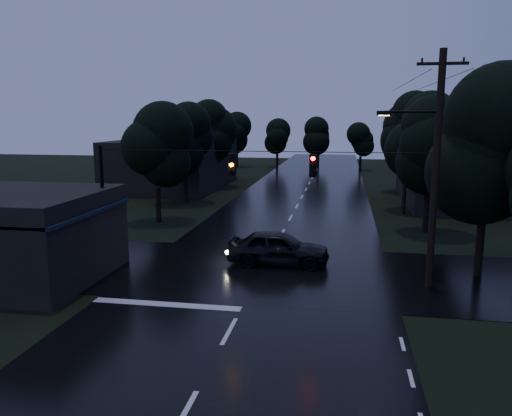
% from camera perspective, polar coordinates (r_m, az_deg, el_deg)
% --- Properties ---
extents(ground, '(160.00, 160.00, 0.00)m').
position_cam_1_polar(ground, '(13.46, -8.26, -22.47)').
color(ground, black).
rests_on(ground, ground).
extents(main_road, '(12.00, 120.00, 0.02)m').
position_cam_1_polar(main_road, '(41.52, 4.70, 0.18)').
color(main_road, black).
rests_on(main_road, ground).
extents(cross_street, '(60.00, 9.00, 0.02)m').
position_cam_1_polar(cross_street, '(24.13, 0.69, -7.22)').
color(cross_street, black).
rests_on(cross_street, ground).
extents(building_far_right, '(10.00, 14.00, 4.40)m').
position_cam_1_polar(building_far_right, '(46.16, 22.83, 3.19)').
color(building_far_right, black).
rests_on(building_far_right, ground).
extents(building_far_left, '(10.00, 16.00, 5.00)m').
position_cam_1_polar(building_far_left, '(53.92, -9.28, 5.09)').
color(building_far_left, black).
rests_on(building_far_left, ground).
extents(utility_pole_main, '(3.50, 0.30, 10.00)m').
position_cam_1_polar(utility_pole_main, '(22.12, 19.65, 4.50)').
color(utility_pole_main, black).
rests_on(utility_pole_main, ground).
extents(utility_pole_far, '(2.00, 0.30, 7.50)m').
position_cam_1_polar(utility_pole_far, '(39.13, 16.74, 4.90)').
color(utility_pole_far, black).
rests_on(utility_pole_far, ground).
extents(anchor_pole_left, '(0.18, 0.18, 6.00)m').
position_cam_1_polar(anchor_pole_left, '(24.80, -17.05, -0.06)').
color(anchor_pole_left, black).
rests_on(anchor_pole_left, ground).
extents(span_signals, '(15.00, 0.37, 1.12)m').
position_cam_1_polar(span_signals, '(22.02, 1.73, 5.03)').
color(span_signals, black).
rests_on(span_signals, ground).
extents(tree_corner_near, '(4.48, 4.48, 9.44)m').
position_cam_1_polar(tree_corner_near, '(24.57, 24.98, 6.38)').
color(tree_corner_near, black).
rests_on(tree_corner_near, ground).
extents(tree_left_a, '(3.92, 3.92, 8.26)m').
position_cam_1_polar(tree_left_a, '(35.15, -11.31, 6.80)').
color(tree_left_a, black).
rests_on(tree_left_a, ground).
extents(tree_left_b, '(4.20, 4.20, 8.85)m').
position_cam_1_polar(tree_left_b, '(42.86, -8.20, 7.99)').
color(tree_left_b, black).
rests_on(tree_left_b, ground).
extents(tree_left_c, '(4.48, 4.48, 9.44)m').
position_cam_1_polar(tree_left_c, '(52.60, -5.43, 8.86)').
color(tree_left_c, black).
rests_on(tree_left_c, ground).
extents(tree_right_a, '(4.20, 4.20, 8.85)m').
position_cam_1_polar(tree_right_a, '(33.18, 19.29, 6.88)').
color(tree_right_a, black).
rests_on(tree_right_a, ground).
extents(tree_right_b, '(4.48, 4.48, 9.44)m').
position_cam_1_polar(tree_right_b, '(41.16, 18.39, 8.01)').
color(tree_right_b, black).
rests_on(tree_right_b, ground).
extents(tree_right_c, '(4.76, 4.76, 10.03)m').
position_cam_1_polar(tree_right_c, '(51.14, 17.48, 8.82)').
color(tree_right_c, black).
rests_on(tree_right_c, ground).
extents(car, '(5.07, 2.08, 1.72)m').
position_cam_1_polar(car, '(24.98, 2.57, -4.56)').
color(car, black).
rests_on(car, ground).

